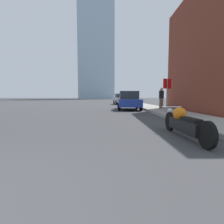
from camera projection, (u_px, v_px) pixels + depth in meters
sidewalk at (127, 101)px, 40.82m from camera, size 2.34×240.00×0.15m
distant_tower at (97, 51)px, 97.19m from camera, size 18.77×18.77×53.64m
motorcycle at (183, 123)px, 4.78m from camera, size 0.62×2.71×0.81m
parked_car_blue at (129, 101)px, 15.26m from camera, size 2.01×4.10×1.60m
parked_car_silver at (120, 99)px, 26.31m from camera, size 2.10×4.31×1.59m
stop_sign at (167, 90)px, 10.76m from camera, size 0.57×0.26×2.07m
pedestrian at (161, 98)px, 14.67m from camera, size 0.36×0.24×1.73m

